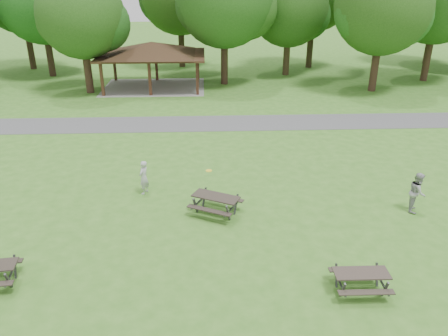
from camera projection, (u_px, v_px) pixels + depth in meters
ground at (201, 249)px, 15.26m from camera, size 160.00×160.00×0.00m
asphalt_path at (201, 123)px, 28.03m from camera, size 120.00×3.20×0.02m
pavilion at (152, 50)px, 35.75m from camera, size 8.60×7.01×3.76m
tree_row_c at (43, 2)px, 38.50m from camera, size 8.19×7.80×10.67m
tree_row_d at (82, 18)px, 33.09m from camera, size 6.93×6.60×9.27m
tree_row_e at (226, 1)px, 35.42m from camera, size 8.40×8.00×11.02m
tree_row_f at (290, 10)px, 39.25m from camera, size 7.35×7.00×9.55m
tree_row_g at (384, 9)px, 33.38m from camera, size 7.77×7.40×10.25m
picnic_table_middle at (216, 200)px, 17.30m from camera, size 2.33×2.17×0.80m
picnic_table_far at (361, 277)px, 13.03m from camera, size 1.65×1.35×0.71m
frisbee_in_flight at (209, 171)px, 18.28m from camera, size 0.35×0.35×0.02m
frisbee_thrower at (144, 177)px, 18.84m from camera, size 0.56×0.65×1.52m
frisbee_catcher at (417, 192)px, 17.42m from camera, size 0.91×0.99×1.66m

